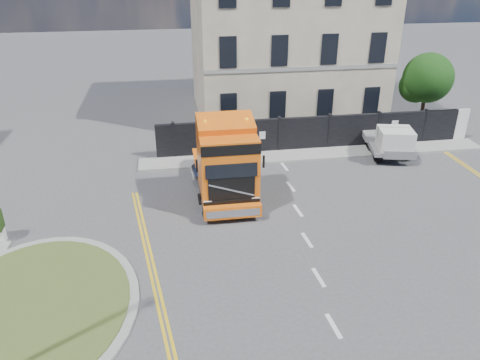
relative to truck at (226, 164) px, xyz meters
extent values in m
plane|color=#424244|center=(-0.20, -3.65, -1.78)|extent=(120.00, 120.00, 0.00)
cylinder|color=gray|center=(-7.20, -6.65, -1.72)|extent=(6.80, 6.80, 0.12)
cylinder|color=#404E1F|center=(-7.20, -6.65, -1.64)|extent=(6.20, 6.20, 0.05)
cube|color=black|center=(5.80, 5.35, -0.78)|extent=(18.00, 0.25, 2.00)
cube|color=silver|center=(14.30, 5.35, -0.78)|extent=(2.60, 0.12, 2.00)
cube|color=beige|center=(5.80, 12.85, 3.72)|extent=(12.00, 10.00, 11.00)
cylinder|color=#382619|center=(14.30, 8.35, -0.58)|extent=(0.24, 0.24, 2.40)
sphere|color=#11330F|center=(14.30, 8.35, 1.42)|extent=(3.20, 3.20, 3.20)
sphere|color=#11330F|center=(13.80, 8.75, 0.82)|extent=(2.20, 2.20, 2.20)
cube|color=gray|center=(5.80, 4.45, -1.72)|extent=(20.00, 1.60, 0.12)
cube|color=black|center=(0.00, 1.11, -1.03)|extent=(2.44, 6.25, 0.45)
cube|color=orange|center=(0.00, -0.62, 0.35)|extent=(2.48, 2.58, 2.77)
cube|color=orange|center=(0.00, 0.42, 1.49)|extent=(2.48, 0.90, 1.39)
cube|color=black|center=(0.00, -1.89, 0.75)|extent=(2.18, 0.06, 1.04)
cube|color=orange|center=(0.00, -2.21, -1.23)|extent=(2.48, 0.35, 0.55)
cylinder|color=black|center=(-1.07, -1.42, -1.26)|extent=(0.32, 1.03, 1.03)
cylinder|color=gray|center=(-1.07, -1.42, -1.26)|extent=(0.36, 0.57, 0.57)
cylinder|color=black|center=(1.07, -1.42, -1.26)|extent=(0.32, 1.03, 1.03)
cylinder|color=gray|center=(1.07, -1.42, -1.26)|extent=(0.36, 0.57, 0.57)
cylinder|color=black|center=(-1.07, 2.10, -1.26)|extent=(0.32, 1.03, 1.03)
cylinder|color=gray|center=(-1.07, 2.10, -1.26)|extent=(0.36, 0.57, 0.57)
cylinder|color=black|center=(1.07, 2.10, -1.26)|extent=(0.32, 1.03, 1.03)
cylinder|color=gray|center=(1.07, 2.10, -1.26)|extent=(0.36, 0.57, 0.57)
cylinder|color=black|center=(-1.06, 3.29, -1.26)|extent=(0.32, 1.03, 1.03)
cylinder|color=gray|center=(-1.06, 3.29, -1.26)|extent=(0.36, 0.57, 0.57)
cylinder|color=black|center=(1.08, 3.29, -1.26)|extent=(0.32, 1.03, 1.03)
cylinder|color=gray|center=(1.08, 3.29, -1.26)|extent=(0.36, 0.57, 0.57)
cube|color=slate|center=(9.72, 4.35, -1.13)|extent=(2.70, 4.74, 0.23)
cube|color=silver|center=(9.72, 2.96, -0.52)|extent=(2.09, 2.02, 1.21)
cylinder|color=black|center=(8.84, 2.96, -1.45)|extent=(0.23, 0.65, 0.65)
cylinder|color=black|center=(10.60, 2.96, -1.45)|extent=(0.23, 0.65, 0.65)
cylinder|color=black|center=(8.84, 5.74, -1.45)|extent=(0.23, 0.65, 0.65)
cylinder|color=black|center=(10.60, 5.74, -1.45)|extent=(0.23, 0.65, 0.65)
camera|label=1|loc=(-2.46, -19.30, 8.60)|focal=35.00mm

